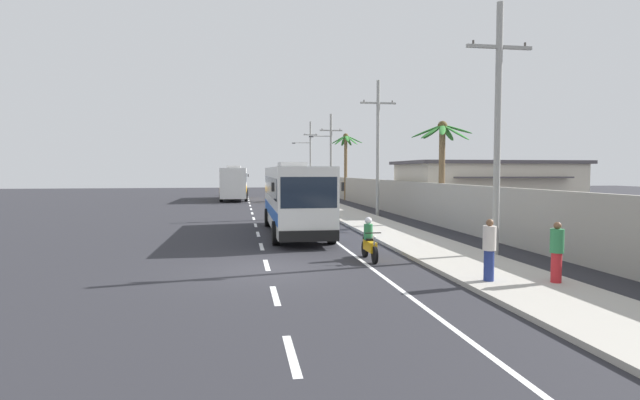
% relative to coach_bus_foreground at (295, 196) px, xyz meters
% --- Properties ---
extents(ground_plane, '(160.00, 160.00, 0.00)m').
position_rel_coach_bus_foreground_xyz_m(ground_plane, '(-1.87, -9.08, -1.90)').
color(ground_plane, '#28282D').
extents(sidewalk_kerb, '(3.20, 90.00, 0.14)m').
position_rel_coach_bus_foreground_xyz_m(sidewalk_kerb, '(4.93, 0.92, -1.83)').
color(sidewalk_kerb, '#A8A399').
rests_on(sidewalk_kerb, ground).
extents(lane_markings, '(3.53, 71.00, 0.01)m').
position_rel_coach_bus_foreground_xyz_m(lane_markings, '(0.30, 5.26, -1.90)').
color(lane_markings, white).
rests_on(lane_markings, ground).
extents(boundary_wall, '(0.24, 60.00, 2.48)m').
position_rel_coach_bus_foreground_xyz_m(boundary_wall, '(8.73, 4.92, -0.66)').
color(boundary_wall, '#9E998E').
rests_on(boundary_wall, ground).
extents(coach_bus_foreground, '(2.96, 11.21, 3.66)m').
position_rel_coach_bus_foreground_xyz_m(coach_bus_foreground, '(0.00, 0.00, 0.00)').
color(coach_bus_foreground, silver).
rests_on(coach_bus_foreground, ground).
extents(coach_bus_far_lane, '(3.14, 11.80, 3.77)m').
position_rel_coach_bus_foreground_xyz_m(coach_bus_far_lane, '(-3.38, 30.39, 0.06)').
color(coach_bus_far_lane, white).
rests_on(coach_bus_far_lane, ground).
extents(motorcycle_beside_bus, '(0.56, 1.96, 1.54)m').
position_rel_coach_bus_foreground_xyz_m(motorcycle_beside_bus, '(1.82, -7.97, -1.27)').
color(motorcycle_beside_bus, black).
rests_on(motorcycle_beside_bus, ground).
extents(motorcycle_trailing, '(0.56, 1.96, 1.60)m').
position_rel_coach_bus_foreground_xyz_m(motorcycle_trailing, '(2.31, 8.80, -1.25)').
color(motorcycle_trailing, black).
rests_on(motorcycle_trailing, ground).
extents(pedestrian_near_kerb, '(0.36, 0.36, 1.73)m').
position_rel_coach_bus_foreground_xyz_m(pedestrian_near_kerb, '(4.08, -12.37, -0.86)').
color(pedestrian_near_kerb, navy).
rests_on(pedestrian_near_kerb, sidewalk_kerb).
extents(pedestrian_midwalk, '(0.36, 0.36, 1.67)m').
position_rel_coach_bus_foreground_xyz_m(pedestrian_midwalk, '(5.80, -12.85, -0.89)').
color(pedestrian_midwalk, red).
rests_on(pedestrian_midwalk, sidewalk_kerb).
extents(utility_pole_nearest, '(2.51, 0.24, 9.24)m').
position_rel_coach_bus_foreground_xyz_m(utility_pole_nearest, '(6.53, -8.24, 2.92)').
color(utility_pole_nearest, '#9E9E99').
rests_on(utility_pole_nearest, ground).
extents(utility_pole_mid, '(2.55, 0.24, 9.50)m').
position_rel_coach_bus_foreground_xyz_m(utility_pole_mid, '(6.82, 8.59, 3.06)').
color(utility_pole_mid, '#9E9E99').
rests_on(utility_pole_mid, ground).
extents(utility_pole_far, '(3.48, 0.24, 9.09)m').
position_rel_coach_bus_foreground_xyz_m(utility_pole_far, '(6.49, 25.42, 2.93)').
color(utility_pole_far, '#9E9E99').
rests_on(utility_pole_far, ground).
extents(utility_pole_distant, '(3.50, 0.24, 9.96)m').
position_rel_coach_bus_foreground_xyz_m(utility_pole_distant, '(6.72, 42.24, 3.33)').
color(utility_pole_distant, '#9E9E99').
rests_on(utility_pole_distant, ground).
extents(palm_nearest, '(3.71, 3.76, 7.30)m').
position_rel_coach_bus_foreground_xyz_m(palm_nearest, '(8.66, 27.80, 3.11)').
color(palm_nearest, brown).
rests_on(palm_nearest, ground).
extents(palm_second, '(3.61, 3.55, 6.11)m').
position_rel_coach_bus_foreground_xyz_m(palm_second, '(8.92, 2.37, 2.35)').
color(palm_second, brown).
rests_on(palm_second, ground).
extents(roadside_building, '(12.56, 8.20, 3.93)m').
position_rel_coach_bus_foreground_xyz_m(roadside_building, '(15.35, 9.38, 0.08)').
color(roadside_building, beige).
rests_on(roadside_building, ground).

